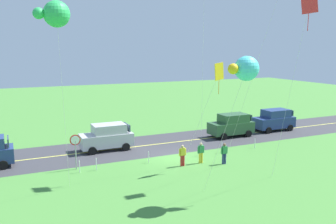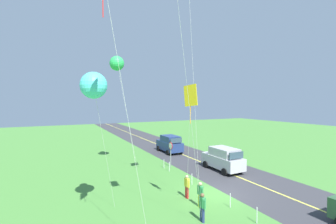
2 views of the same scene
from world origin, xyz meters
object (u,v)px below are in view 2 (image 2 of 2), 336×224
Objects in this scene: person_adult_companion at (187,186)px; person_child_watcher at (200,194)px; person_adult_near at (202,206)px; kite_blue_mid at (190,98)px; car_suv_foreground at (223,159)px; kite_cyan_top at (117,63)px; kite_pink_drift at (93,85)px; stop_sign at (171,149)px; car_parked_east_near at (170,144)px.

person_adult_companion is 1.57m from person_child_watcher.
person_adult_near and person_child_watcher have the same top height.
car_suv_foreground is at bearing -50.96° from kite_blue_mid.
kite_blue_mid reaches higher than person_adult_near.
kite_cyan_top is at bearing 112.74° from person_adult_companion.
kite_pink_drift reaches higher than car_suv_foreground.
stop_sign is 1.60× the size of person_adult_near.
stop_sign reaches higher than person_adult_companion.
car_parked_east_near reaches higher than person_adult_companion.
kite_blue_mid is (0.83, 0.27, 6.00)m from person_adult_near.
kite_blue_mid is 5.31m from kite_pink_drift.
person_adult_companion is (-13.45, 5.52, -0.29)m from car_parked_east_near.
kite_blue_mid is 0.69× the size of kite_cyan_top.
car_suv_foreground is 13.82m from kite_cyan_top.
kite_pink_drift is (-0.76, 6.21, 6.62)m from person_adult_companion.
kite_blue_mid is (-2.23, 1.15, 6.00)m from person_adult_companion.
kite_pink_drift is at bearing 73.81° from kite_blue_mid.
person_adult_near is at bearing -171.85° from kite_cyan_top.
stop_sign is 10.94m from person_adult_near.
person_child_watcher is at bearing -165.95° from kite_cyan_top.
person_adult_companion is at bearing -27.19° from kite_blue_mid.
car_parked_east_near reaches higher than person_child_watcher.
person_adult_near is at bearing -113.35° from kite_pink_drift.
person_adult_companion is 13.24m from kite_cyan_top.
person_child_watcher is at bearing -60.57° from kite_blue_mid.
car_parked_east_near is 15.99m from person_child_watcher.
stop_sign is 13.15m from kite_pink_drift.
kite_cyan_top is at bearing 126.03° from person_adult_near.
person_child_watcher is (-5.52, 6.46, -0.29)m from car_suv_foreground.
person_adult_companion is (3.07, -0.88, 0.00)m from person_adult_near.
person_adult_near is 0.21× the size of kite_blue_mid.
car_suv_foreground is 1.72× the size of stop_sign.
person_adult_near is at bearing 133.66° from car_suv_foreground.
car_parked_east_near is 14.54m from person_adult_companion.
kite_cyan_top is at bearing 7.38° from kite_blue_mid.
kite_cyan_top reaches higher than kite_pink_drift.
kite_blue_mid reaches higher than stop_sign.
stop_sign reaches higher than car_parked_east_near.
kite_cyan_top reaches higher than kite_blue_mid.
kite_pink_drift is at bearing -166.53° from person_adult_companion.
car_parked_east_near is 2.75× the size of person_child_watcher.
car_suv_foreground and car_parked_east_near have the same top height.
kite_blue_mid is at bearing -106.19° from kite_pink_drift.
car_suv_foreground is 1.00× the size of car_parked_east_near.
kite_cyan_top is (11.08, 1.43, 3.50)m from kite_blue_mid.
car_suv_foreground is 14.95m from kite_pink_drift.
kite_pink_drift reaches higher than person_child_watcher.
kite_pink_drift reaches higher than kite_blue_mid.
person_adult_near is at bearing 161.98° from stop_sign.
person_adult_near is 15.34m from kite_cyan_top.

